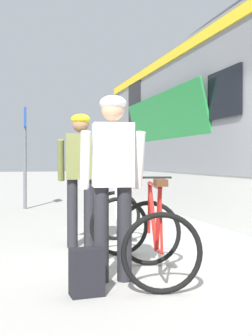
% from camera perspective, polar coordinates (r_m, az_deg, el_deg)
% --- Properties ---
extents(ground_plane, '(80.00, 80.00, 0.00)m').
position_cam_1_polar(ground_plane, '(5.23, 7.87, -11.69)').
color(ground_plane, '#A09E99').
extents(cyclist_near_in_olive, '(0.64, 0.37, 1.76)m').
position_cam_1_polar(cyclist_near_in_olive, '(5.72, -6.02, 0.06)').
color(cyclist_near_in_olive, '#232328').
rests_on(cyclist_near_in_olive, ground).
extents(cyclist_far_in_white, '(0.63, 0.35, 1.76)m').
position_cam_1_polar(cyclist_far_in_white, '(4.08, -1.75, -0.32)').
color(cyclist_far_in_white, '#232328').
rests_on(cyclist_far_in_white, ground).
extents(bicycle_near_white, '(0.92, 1.19, 0.99)m').
position_cam_1_polar(bicycle_near_white, '(5.72, -1.17, -6.49)').
color(bicycle_near_white, black).
rests_on(bicycle_near_white, ground).
extents(bicycle_far_red, '(0.92, 1.20, 0.99)m').
position_cam_1_polar(bicycle_far_red, '(4.25, 3.82, -9.12)').
color(bicycle_far_red, black).
rests_on(bicycle_far_red, ground).
extents(backpack_on_platform, '(0.29, 0.20, 0.40)m').
position_cam_1_polar(backpack_on_platform, '(3.78, -5.23, -13.54)').
color(backpack_on_platform, black).
rests_on(backpack_on_platform, ground).
extents(platform_sign_post, '(0.08, 0.70, 2.40)m').
position_cam_1_polar(platform_sign_post, '(10.47, -13.23, 3.58)').
color(platform_sign_post, '#595B60').
rests_on(platform_sign_post, ground).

